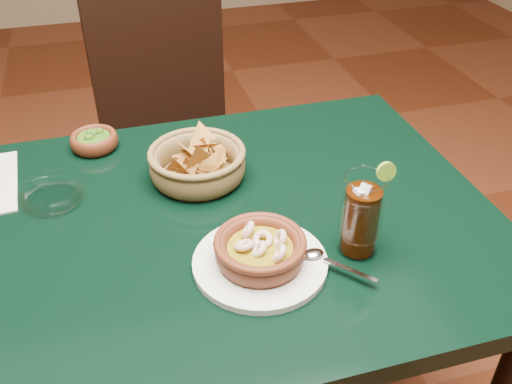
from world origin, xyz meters
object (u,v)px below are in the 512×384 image
object	(u,v)px
shrimp_plate	(260,253)
cola_drink	(361,215)
chip_basket	(198,163)
dining_chair	(177,139)
dining_table	(185,263)

from	to	relation	value
shrimp_plate	cola_drink	distance (m)	0.18
chip_basket	cola_drink	world-z (taller)	cola_drink
dining_chair	shrimp_plate	xyz separation A→B (m)	(0.02, -0.86, 0.26)
dining_chair	shrimp_plate	bearing A→B (deg)	-88.91
shrimp_plate	cola_drink	world-z (taller)	cola_drink
dining_chair	shrimp_plate	distance (m)	0.90
shrimp_plate	chip_basket	xyz separation A→B (m)	(-0.05, 0.29, 0.01)
dining_table	dining_chair	size ratio (longest dim) A/B	1.27
dining_chair	chip_basket	size ratio (longest dim) A/B	4.08
dining_chair	chip_basket	distance (m)	0.63
shrimp_plate	dining_chair	bearing A→B (deg)	91.09
cola_drink	chip_basket	bearing A→B (deg)	127.00
dining_table	dining_chair	world-z (taller)	dining_chair
dining_table	chip_basket	bearing A→B (deg)	66.62
dining_table	cola_drink	size ratio (longest dim) A/B	6.82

